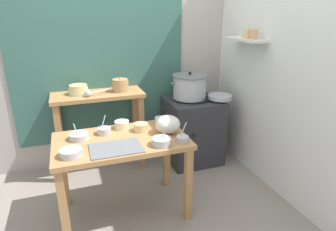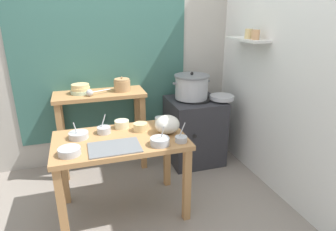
{
  "view_description": "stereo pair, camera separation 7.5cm",
  "coord_description": "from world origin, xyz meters",
  "px_view_note": "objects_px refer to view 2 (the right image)",
  "views": [
    {
      "loc": [
        -0.5,
        -2.23,
        1.73
      ],
      "look_at": [
        0.32,
        0.13,
        0.82
      ],
      "focal_mm": 31.0,
      "sensor_mm": 36.0,
      "label": 1
    },
    {
      "loc": [
        -0.43,
        -2.25,
        1.73
      ],
      "look_at": [
        0.32,
        0.13,
        0.82
      ],
      "focal_mm": 31.0,
      "sensor_mm": 36.0,
      "label": 2
    }
  ],
  "objects_px": {
    "steamer_pot": "(192,87)",
    "prep_bowl_0": "(69,151)",
    "prep_bowl_2": "(140,127)",
    "prep_bowl_7": "(122,124)",
    "back_shelf_table": "(101,112)",
    "plastic_bag": "(167,124)",
    "prep_bowl_1": "(104,130)",
    "clay_pot": "(122,85)",
    "prep_bowl_4": "(161,120)",
    "wide_pan": "(222,97)",
    "prep_table": "(121,150)",
    "ladle": "(91,93)",
    "prep_bowl_5": "(160,141)",
    "stove_block": "(194,130)",
    "prep_bowl_6": "(181,139)",
    "bowl_stack_enamel": "(81,89)",
    "serving_tray": "(115,147)",
    "prep_bowl_3": "(79,135)"
  },
  "relations": [
    {
      "from": "ladle",
      "to": "prep_bowl_2",
      "type": "bearing_deg",
      "value": -59.29
    },
    {
      "from": "back_shelf_table",
      "to": "plastic_bag",
      "type": "relative_size",
      "value": 4.4
    },
    {
      "from": "prep_bowl_4",
      "to": "prep_bowl_6",
      "type": "distance_m",
      "value": 0.43
    },
    {
      "from": "prep_bowl_4",
      "to": "prep_bowl_6",
      "type": "relative_size",
      "value": 0.69
    },
    {
      "from": "stove_block",
      "to": "prep_bowl_0",
      "type": "xyz_separation_m",
      "value": [
        -1.38,
        -0.89,
        0.37
      ]
    },
    {
      "from": "prep_bowl_4",
      "to": "prep_bowl_1",
      "type": "bearing_deg",
      "value": -174.21
    },
    {
      "from": "stove_block",
      "to": "prep_bowl_0",
      "type": "bearing_deg",
      "value": -146.99
    },
    {
      "from": "steamer_pot",
      "to": "bowl_stack_enamel",
      "type": "distance_m",
      "value": 1.21
    },
    {
      "from": "bowl_stack_enamel",
      "to": "steamer_pot",
      "type": "bearing_deg",
      "value": -6.59
    },
    {
      "from": "bowl_stack_enamel",
      "to": "prep_bowl_7",
      "type": "relative_size",
      "value": 1.6
    },
    {
      "from": "ladle",
      "to": "prep_bowl_2",
      "type": "distance_m",
      "value": 0.76
    },
    {
      "from": "prep_table",
      "to": "back_shelf_table",
      "type": "relative_size",
      "value": 1.15
    },
    {
      "from": "steamer_pot",
      "to": "prep_bowl_4",
      "type": "height_order",
      "value": "steamer_pot"
    },
    {
      "from": "serving_tray",
      "to": "prep_bowl_0",
      "type": "height_order",
      "value": "prep_bowl_0"
    },
    {
      "from": "prep_bowl_2",
      "to": "prep_bowl_7",
      "type": "bearing_deg",
      "value": 141.55
    },
    {
      "from": "plastic_bag",
      "to": "wide_pan",
      "type": "distance_m",
      "value": 1.03
    },
    {
      "from": "serving_tray",
      "to": "prep_bowl_3",
      "type": "distance_m",
      "value": 0.38
    },
    {
      "from": "back_shelf_table",
      "to": "prep_bowl_2",
      "type": "xyz_separation_m",
      "value": [
        0.28,
        -0.73,
        0.08
      ]
    },
    {
      "from": "stove_block",
      "to": "prep_bowl_2",
      "type": "xyz_separation_m",
      "value": [
        -0.78,
        -0.6,
        0.37
      ]
    },
    {
      "from": "prep_table",
      "to": "prep_bowl_6",
      "type": "xyz_separation_m",
      "value": [
        0.46,
        -0.22,
        0.14
      ]
    },
    {
      "from": "ladle",
      "to": "prep_bowl_5",
      "type": "height_order",
      "value": "ladle"
    },
    {
      "from": "ladle",
      "to": "prep_bowl_3",
      "type": "bearing_deg",
      "value": -103.42
    },
    {
      "from": "back_shelf_table",
      "to": "serving_tray",
      "type": "bearing_deg",
      "value": -89.25
    },
    {
      "from": "ladle",
      "to": "prep_bowl_3",
      "type": "xyz_separation_m",
      "value": [
        -0.15,
        -0.64,
        -0.19
      ]
    },
    {
      "from": "steamer_pot",
      "to": "prep_bowl_5",
      "type": "relative_size",
      "value": 2.54
    },
    {
      "from": "prep_table",
      "to": "steamer_pot",
      "type": "height_order",
      "value": "steamer_pot"
    },
    {
      "from": "stove_block",
      "to": "prep_bowl_5",
      "type": "height_order",
      "value": "prep_bowl_5"
    },
    {
      "from": "serving_tray",
      "to": "stove_block",
      "type": "bearing_deg",
      "value": 40.31
    },
    {
      "from": "wide_pan",
      "to": "prep_bowl_1",
      "type": "xyz_separation_m",
      "value": [
        -1.37,
        -0.43,
        -0.05
      ]
    },
    {
      "from": "prep_bowl_6",
      "to": "ladle",
      "type": "bearing_deg",
      "value": 123.64
    },
    {
      "from": "prep_bowl_5",
      "to": "prep_bowl_7",
      "type": "xyz_separation_m",
      "value": [
        -0.23,
        0.45,
        0.0
      ]
    },
    {
      "from": "prep_bowl_0",
      "to": "prep_bowl_1",
      "type": "xyz_separation_m",
      "value": [
        0.29,
        0.33,
        0.0
      ]
    },
    {
      "from": "prep_bowl_2",
      "to": "prep_bowl_1",
      "type": "bearing_deg",
      "value": 172.83
    },
    {
      "from": "prep_bowl_1",
      "to": "wide_pan",
      "type": "bearing_deg",
      "value": 17.65
    },
    {
      "from": "stove_block",
      "to": "prep_bowl_0",
      "type": "relative_size",
      "value": 4.68
    },
    {
      "from": "prep_bowl_0",
      "to": "prep_bowl_6",
      "type": "bearing_deg",
      "value": -2.61
    },
    {
      "from": "back_shelf_table",
      "to": "bowl_stack_enamel",
      "type": "distance_m",
      "value": 0.33
    },
    {
      "from": "steamer_pot",
      "to": "prep_bowl_0",
      "type": "distance_m",
      "value": 1.63
    },
    {
      "from": "ladle",
      "to": "prep_bowl_1",
      "type": "bearing_deg",
      "value": -84.14
    },
    {
      "from": "prep_bowl_5",
      "to": "plastic_bag",
      "type": "bearing_deg",
      "value": 58.96
    },
    {
      "from": "clay_pot",
      "to": "prep_bowl_4",
      "type": "distance_m",
      "value": 0.72
    },
    {
      "from": "ladle",
      "to": "prep_bowl_1",
      "type": "distance_m",
      "value": 0.62
    },
    {
      "from": "back_shelf_table",
      "to": "steamer_pot",
      "type": "bearing_deg",
      "value": -6.17
    },
    {
      "from": "prep_bowl_1",
      "to": "prep_bowl_5",
      "type": "xyz_separation_m",
      "value": [
        0.4,
        -0.37,
        0.0
      ]
    },
    {
      "from": "prep_bowl_1",
      "to": "ladle",
      "type": "bearing_deg",
      "value": 95.86
    },
    {
      "from": "back_shelf_table",
      "to": "wide_pan",
      "type": "xyz_separation_m",
      "value": [
        1.33,
        -0.26,
        0.12
      ]
    },
    {
      "from": "bowl_stack_enamel",
      "to": "ladle",
      "type": "distance_m",
      "value": 0.16
    },
    {
      "from": "bowl_stack_enamel",
      "to": "ladle",
      "type": "height_order",
      "value": "bowl_stack_enamel"
    },
    {
      "from": "back_shelf_table",
      "to": "wide_pan",
      "type": "bearing_deg",
      "value": -10.99
    },
    {
      "from": "wide_pan",
      "to": "prep_bowl_7",
      "type": "distance_m",
      "value": 1.25
    }
  ]
}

